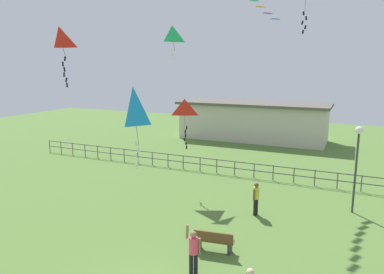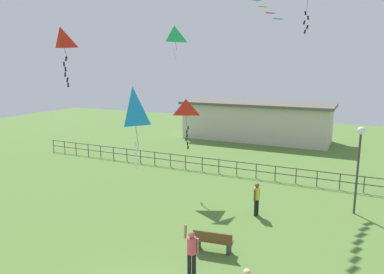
{
  "view_description": "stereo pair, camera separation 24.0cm",
  "coord_description": "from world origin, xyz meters",
  "px_view_note": "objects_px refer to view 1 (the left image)",
  "views": [
    {
      "loc": [
        4.79,
        -7.49,
        6.87
      ],
      "look_at": [
        -1.3,
        5.78,
        4.03
      ],
      "focal_mm": 33.8,
      "sensor_mm": 36.0,
      "label": 1
    },
    {
      "loc": [
        5.01,
        -7.39,
        6.87
      ],
      "look_at": [
        -1.3,
        5.78,
        4.03
      ],
      "focal_mm": 33.8,
      "sensor_mm": 36.0,
      "label": 2
    }
  ],
  "objects_px": {
    "person_1": "(256,197)",
    "kite_0": "(134,109)",
    "lamppost": "(358,150)",
    "kite_4": "(185,112)",
    "park_bench": "(214,240)",
    "kite_3": "(60,41)",
    "kite_1": "(172,35)",
    "person_3": "(193,250)"
  },
  "relations": [
    {
      "from": "park_bench",
      "to": "kite_0",
      "type": "distance_m",
      "value": 5.77
    },
    {
      "from": "person_1",
      "to": "person_3",
      "type": "relative_size",
      "value": 0.85
    },
    {
      "from": "person_1",
      "to": "kite_0",
      "type": "relative_size",
      "value": 0.51
    },
    {
      "from": "person_1",
      "to": "kite_1",
      "type": "relative_size",
      "value": 0.8
    },
    {
      "from": "person_1",
      "to": "kite_3",
      "type": "height_order",
      "value": "kite_3"
    },
    {
      "from": "kite_0",
      "to": "kite_3",
      "type": "xyz_separation_m",
      "value": [
        -3.8,
        0.42,
        2.6
      ]
    },
    {
      "from": "park_bench",
      "to": "kite_4",
      "type": "bearing_deg",
      "value": 125.07
    },
    {
      "from": "person_1",
      "to": "kite_0",
      "type": "bearing_deg",
      "value": -128.51
    },
    {
      "from": "person_1",
      "to": "kite_3",
      "type": "bearing_deg",
      "value": -150.91
    },
    {
      "from": "kite_1",
      "to": "kite_4",
      "type": "distance_m",
      "value": 5.2
    },
    {
      "from": "kite_3",
      "to": "kite_4",
      "type": "relative_size",
      "value": 0.91
    },
    {
      "from": "park_bench",
      "to": "kite_4",
      "type": "xyz_separation_m",
      "value": [
        -3.87,
        5.52,
        4.06
      ]
    },
    {
      "from": "lamppost",
      "to": "person_1",
      "type": "relative_size",
      "value": 2.64
    },
    {
      "from": "person_1",
      "to": "kite_3",
      "type": "xyz_separation_m",
      "value": [
        -7.41,
        -4.12,
        7.01
      ]
    },
    {
      "from": "kite_1",
      "to": "kite_0",
      "type": "bearing_deg",
      "value": -71.93
    },
    {
      "from": "person_1",
      "to": "kite_0",
      "type": "xyz_separation_m",
      "value": [
        -3.61,
        -4.54,
        4.4
      ]
    },
    {
      "from": "lamppost",
      "to": "person_1",
      "type": "height_order",
      "value": "lamppost"
    },
    {
      "from": "lamppost",
      "to": "kite_4",
      "type": "bearing_deg",
      "value": -174.66
    },
    {
      "from": "lamppost",
      "to": "park_bench",
      "type": "bearing_deg",
      "value": -126.51
    },
    {
      "from": "park_bench",
      "to": "kite_1",
      "type": "distance_m",
      "value": 12.81
    },
    {
      "from": "park_bench",
      "to": "kite_3",
      "type": "height_order",
      "value": "kite_3"
    },
    {
      "from": "lamppost",
      "to": "kite_4",
      "type": "xyz_separation_m",
      "value": [
        -8.55,
        -0.8,
        1.45
      ]
    },
    {
      "from": "person_1",
      "to": "kite_1",
      "type": "height_order",
      "value": "kite_1"
    },
    {
      "from": "park_bench",
      "to": "kite_0",
      "type": "height_order",
      "value": "kite_0"
    },
    {
      "from": "kite_0",
      "to": "kite_1",
      "type": "xyz_separation_m",
      "value": [
        -2.72,
        8.35,
        3.42
      ]
    },
    {
      "from": "kite_3",
      "to": "person_1",
      "type": "bearing_deg",
      "value": 29.09
    },
    {
      "from": "park_bench",
      "to": "kite_4",
      "type": "height_order",
      "value": "kite_4"
    },
    {
      "from": "park_bench",
      "to": "kite_0",
      "type": "relative_size",
      "value": 0.5
    },
    {
      "from": "person_3",
      "to": "kite_3",
      "type": "xyz_separation_m",
      "value": [
        -6.84,
        1.71,
        6.98
      ]
    },
    {
      "from": "lamppost",
      "to": "kite_3",
      "type": "xyz_separation_m",
      "value": [
        -11.56,
        -6.38,
        4.85
      ]
    },
    {
      "from": "person_3",
      "to": "kite_1",
      "type": "xyz_separation_m",
      "value": [
        -5.77,
        9.64,
        7.8
      ]
    },
    {
      "from": "lamppost",
      "to": "kite_4",
      "type": "relative_size",
      "value": 1.54
    },
    {
      "from": "lamppost",
      "to": "kite_4",
      "type": "distance_m",
      "value": 8.71
    },
    {
      "from": "lamppost",
      "to": "kite_3",
      "type": "height_order",
      "value": "kite_3"
    },
    {
      "from": "park_bench",
      "to": "person_1",
      "type": "bearing_deg",
      "value": 82.56
    },
    {
      "from": "lamppost",
      "to": "person_3",
      "type": "xyz_separation_m",
      "value": [
        -4.71,
        -8.09,
        -2.13
      ]
    },
    {
      "from": "person_3",
      "to": "kite_1",
      "type": "height_order",
      "value": "kite_1"
    },
    {
      "from": "lamppost",
      "to": "kite_0",
      "type": "height_order",
      "value": "kite_0"
    },
    {
      "from": "park_bench",
      "to": "kite_3",
      "type": "distance_m",
      "value": 10.15
    },
    {
      "from": "park_bench",
      "to": "person_1",
      "type": "height_order",
      "value": "person_1"
    },
    {
      "from": "kite_0",
      "to": "kite_3",
      "type": "bearing_deg",
      "value": 173.71
    },
    {
      "from": "lamppost",
      "to": "kite_1",
      "type": "distance_m",
      "value": 12.02
    }
  ]
}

